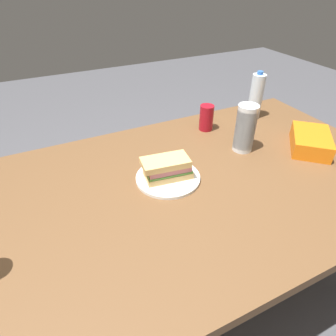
# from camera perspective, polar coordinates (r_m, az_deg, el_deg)

# --- Properties ---
(ground_plane) EXTENTS (8.00, 8.00, 0.00)m
(ground_plane) POSITION_cam_1_polar(r_m,az_deg,el_deg) (1.64, 3.14, -23.29)
(ground_plane) COLOR #4C4C51
(dining_table) EXTENTS (1.71, 0.98, 0.73)m
(dining_table) POSITION_cam_1_polar(r_m,az_deg,el_deg) (1.13, 4.18, -5.89)
(dining_table) COLOR brown
(dining_table) RESTS_ON ground_plane
(paper_plate) EXTENTS (0.24, 0.24, 0.01)m
(paper_plate) POSITION_cam_1_polar(r_m,az_deg,el_deg) (1.09, 0.00, -1.89)
(paper_plate) COLOR white
(paper_plate) RESTS_ON dining_table
(sandwich) EXTENTS (0.19, 0.12, 0.08)m
(sandwich) POSITION_cam_1_polar(r_m,az_deg,el_deg) (1.06, -0.16, 0.03)
(sandwich) COLOR #DBB26B
(sandwich) RESTS_ON paper_plate
(soda_can_red) EXTENTS (0.07, 0.07, 0.12)m
(soda_can_red) POSITION_cam_1_polar(r_m,az_deg,el_deg) (1.41, 7.53, 9.75)
(soda_can_red) COLOR maroon
(soda_can_red) RESTS_ON dining_table
(chip_bag) EXTENTS (0.27, 0.27, 0.07)m
(chip_bag) POSITION_cam_1_polar(r_m,az_deg,el_deg) (1.40, 26.15, 4.75)
(chip_bag) COLOR orange
(chip_bag) RESTS_ON dining_table
(plastic_cup_stack) EXTENTS (0.08, 0.08, 0.20)m
(plastic_cup_stack) POSITION_cam_1_polar(r_m,az_deg,el_deg) (1.26, 14.90, 7.53)
(plastic_cup_stack) COLOR silver
(plastic_cup_stack) RESTS_ON dining_table
(water_bottle_spare) EXTENTS (0.07, 0.07, 0.24)m
(water_bottle_spare) POSITION_cam_1_polar(r_m,az_deg,el_deg) (1.58, 16.86, 13.31)
(water_bottle_spare) COLOR silver
(water_bottle_spare) RESTS_ON dining_table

